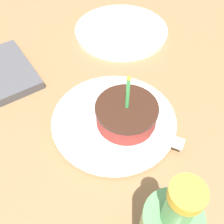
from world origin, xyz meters
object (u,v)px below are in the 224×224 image
fork (149,133)px  side_plate (121,31)px  plate (112,121)px  cake_slice (125,112)px

fork → side_plate: (-0.17, -0.33, -0.01)m
plate → side_plate: bearing=-128.1°
side_plate → plate: bearing=51.9°
cake_slice → plate: bearing=-35.8°
cake_slice → fork: size_ratio=0.84×
plate → side_plate: 0.33m
plate → side_plate: plate is taller
cake_slice → side_plate: bearing=-123.7°
cake_slice → fork: bearing=109.1°
fork → side_plate: bearing=-116.6°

